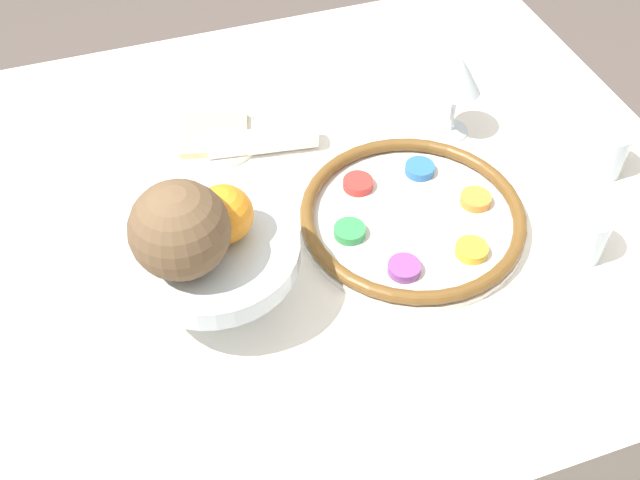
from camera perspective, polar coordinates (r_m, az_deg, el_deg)
ground_plane at (r=1.73m, az=0.40°, el=-14.32°), size 8.00×8.00×0.00m
dining_table at (r=1.42m, az=0.48°, el=-7.34°), size 1.12×1.00×0.74m
seder_plate at (r=1.09m, az=7.04°, el=1.80°), size 0.33×0.33×0.03m
wine_glass at (r=1.20m, az=10.51°, el=12.15°), size 0.08×0.08×0.14m
fruit_stand at (r=0.95m, az=-8.13°, el=-1.16°), size 0.22×0.22×0.11m
orange_fruit at (r=0.91m, az=-7.36°, el=1.95°), size 0.07×0.07×0.07m
coconut at (r=0.87m, az=-10.65°, el=0.74°), size 0.12×0.12×0.12m
bread_plate at (r=1.24m, az=-8.04°, el=7.84°), size 0.15×0.15×0.02m
napkin_roll at (r=1.20m, az=-4.42°, el=7.53°), size 0.18×0.07×0.04m
cup_near at (r=1.23m, az=20.84°, el=6.39°), size 0.07×0.07×0.07m
cup_far at (r=1.09m, az=19.36°, el=0.49°), size 0.07×0.07×0.07m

